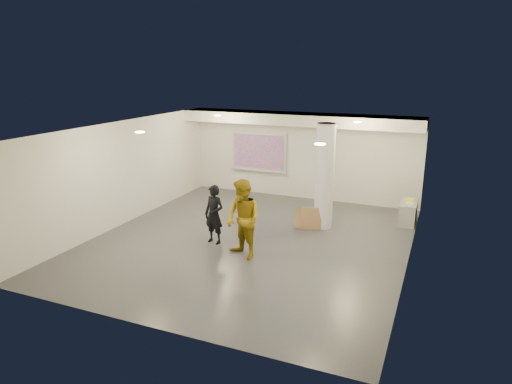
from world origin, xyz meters
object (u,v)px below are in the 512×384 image
at_px(credenza, 408,212).
at_px(man, 243,219).
at_px(woman, 214,215).
at_px(column, 325,177).
at_px(projection_screen, 259,152).

height_order(credenza, man, man).
bearing_deg(woman, column, 55.15).
distance_m(column, credenza, 2.86).
xyz_separation_m(woman, man, (1.08, -0.56, 0.19)).
height_order(credenza, woman, woman).
relative_size(projection_screen, woman, 1.35).
bearing_deg(man, column, 94.75).
relative_size(credenza, woman, 0.71).
distance_m(column, projection_screen, 4.08).
bearing_deg(man, credenza, 78.82).
bearing_deg(column, woman, -135.70).
relative_size(column, man, 1.56).
xyz_separation_m(projection_screen, credenza, (5.32, -1.29, -1.21)).
bearing_deg(column, credenza, 31.52).
height_order(woman, man, man).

